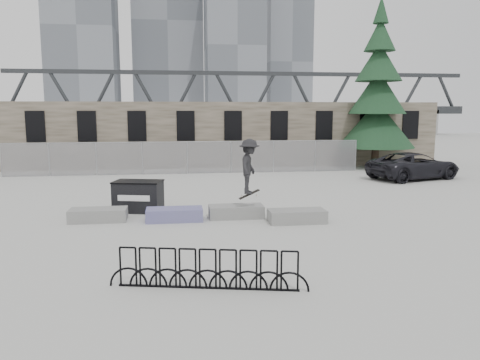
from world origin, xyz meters
name	(u,v)px	position (x,y,z in m)	size (l,w,h in m)	color
ground	(196,219)	(0.00, 0.00, 0.00)	(120.00, 120.00, 0.00)	#ABABA6
stone_wall	(185,135)	(0.00, 16.24, 2.26)	(36.00, 2.58, 4.50)	brown
chainlink_fence	(187,157)	(0.00, 12.50, 1.04)	(22.06, 0.06, 2.02)	gray
planter_far_left	(98,214)	(-3.48, 0.15, 0.25)	(2.00, 0.90, 0.45)	gray
planter_center_left	(174,214)	(-0.78, -0.16, 0.25)	(2.00, 0.90, 0.45)	#343091
planter_center_right	(236,211)	(1.48, 0.05, 0.25)	(2.00, 0.90, 0.45)	gray
planter_offset	(297,216)	(3.51, -1.00, 0.25)	(2.00, 0.90, 0.45)	gray
dumpster	(138,196)	(-2.18, 1.63, 0.61)	(2.04, 1.52, 1.21)	black
bike_rack	(208,270)	(-0.04, -6.80, 0.44)	(4.40, 1.02, 0.90)	black
spruce_tree	(377,100)	(13.10, 14.20, 4.65)	(5.21, 5.21, 11.50)	#38281E
skyline_towers	(172,35)	(-1.01, 93.81, 20.79)	(58.00, 28.00, 48.00)	slate
truss_bridge	(245,109)	(10.00, 55.00, 4.13)	(70.00, 3.00, 9.80)	#2D3033
suv	(414,166)	(12.92, 8.45, 0.77)	(2.55, 5.54, 1.54)	black
skateboarder	(249,166)	(1.91, -0.29, 1.93)	(1.10, 1.44, 2.17)	black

